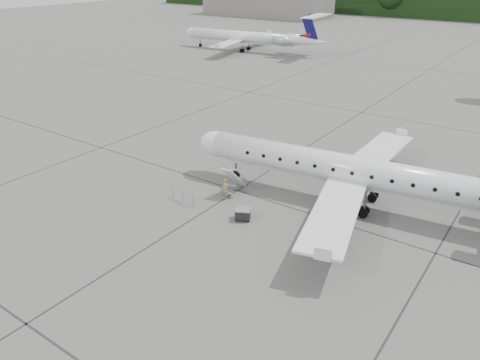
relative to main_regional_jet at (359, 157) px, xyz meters
The scene contains 7 objects.
ground 8.10m from the main_regional_jet, 110.98° to the right, with size 320.00×320.00×0.00m, color #595957.
main_regional_jet is the anchor object (origin of this frame).
airstair 9.23m from the main_regional_jet, 158.16° to the right, with size 0.85×2.35×2.31m, color silver, non-canonical shape.
passenger 9.74m from the main_regional_jet, 150.24° to the right, with size 0.60×0.39×1.64m, color #9B7D54.
safety_railing 12.75m from the main_regional_jet, 146.77° to the right, with size 2.20×0.08×1.00m, color #989BA0, non-canonical shape.
baggage_cart 8.90m from the main_regional_jet, 130.00° to the right, with size 1.00×0.81×0.87m, color black, non-canonical shape.
bg_regional_left 63.64m from the main_regional_jet, 132.42° to the left, with size 28.11×20.24×7.37m, color silver, non-canonical shape.
Camera 1 is at (12.95, -22.23, 15.94)m, focal length 35.00 mm.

